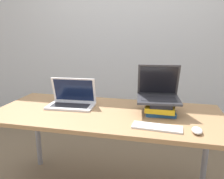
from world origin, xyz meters
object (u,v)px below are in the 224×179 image
(laptop_on_books, at_px, (158,93))
(wireless_keyboard, at_px, (157,127))
(book_stack, at_px, (160,107))
(laptop_left, at_px, (72,100))
(mouse, at_px, (197,130))

(laptop_on_books, distance_m, wireless_keyboard, 0.34)
(book_stack, distance_m, laptop_on_books, 0.11)
(laptop_left, height_order, book_stack, laptop_left)
(laptop_left, distance_m, laptop_on_books, 0.70)
(wireless_keyboard, height_order, mouse, mouse)
(book_stack, distance_m, wireless_keyboard, 0.28)
(laptop_left, bearing_deg, mouse, -18.38)
(book_stack, distance_m, mouse, 0.37)
(laptop_on_books, height_order, mouse, laptop_on_books)
(book_stack, bearing_deg, laptop_left, 178.42)
(mouse, bearing_deg, laptop_left, 161.62)
(wireless_keyboard, distance_m, mouse, 0.24)
(laptop_left, distance_m, book_stack, 0.72)
(book_stack, relative_size, mouse, 2.55)
(book_stack, bearing_deg, wireless_keyboard, -93.06)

